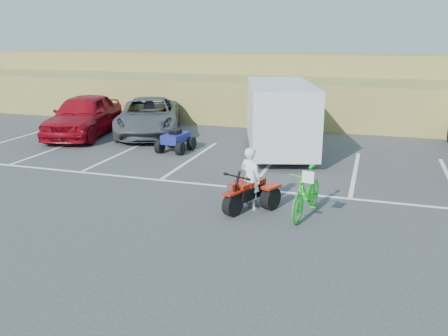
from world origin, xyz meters
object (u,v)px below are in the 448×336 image
(quad_atv_blue, at_px, (176,151))
(quad_atv_green, at_px, (280,152))
(rider, at_px, (250,178))
(green_dirt_bike, at_px, (306,192))
(red_car, at_px, (84,115))
(grey_pickup, at_px, (149,116))
(cargo_trailer, at_px, (280,115))
(red_trike_atv, at_px, (246,210))

(quad_atv_blue, height_order, quad_atv_green, quad_atv_green)
(rider, xyz_separation_m, green_dirt_bike, (1.37, -0.08, -0.19))
(red_car, bearing_deg, green_dirt_bike, -43.64)
(red_car, height_order, quad_atv_blue, red_car)
(grey_pickup, xyz_separation_m, red_car, (-2.42, -1.15, 0.11))
(rider, bearing_deg, green_dirt_bike, -160.91)
(cargo_trailer, bearing_deg, red_trike_atv, -102.73)
(green_dirt_bike, height_order, red_car, red_car)
(grey_pickup, bearing_deg, rider, -71.13)
(grey_pickup, xyz_separation_m, cargo_trailer, (5.91, -1.53, 0.58))
(green_dirt_bike, distance_m, red_car, 12.01)
(cargo_trailer, bearing_deg, green_dirt_bike, -89.55)
(rider, distance_m, cargo_trailer, 5.96)
(red_trike_atv, distance_m, quad_atv_blue, 6.43)
(green_dirt_bike, distance_m, quad_atv_blue, 7.39)
(rider, relative_size, green_dirt_bike, 0.79)
(green_dirt_bike, relative_size, quad_atv_green, 1.33)
(red_trike_atv, distance_m, cargo_trailer, 6.21)
(red_car, relative_size, quad_atv_blue, 3.70)
(rider, height_order, cargo_trailer, cargo_trailer)
(quad_atv_blue, bearing_deg, rider, -46.51)
(grey_pickup, bearing_deg, red_trike_atv, -71.91)
(cargo_trailer, relative_size, quad_atv_green, 3.90)
(red_trike_atv, bearing_deg, quad_atv_green, 115.98)
(quad_atv_blue, bearing_deg, red_trike_atv, -47.69)
(quad_atv_green, bearing_deg, grey_pickup, 165.71)
(red_trike_atv, relative_size, red_car, 0.29)
(grey_pickup, height_order, red_car, red_car)
(grey_pickup, height_order, quad_atv_green, grey_pickup)
(quad_atv_blue, bearing_deg, red_car, 167.35)
(red_car, xyz_separation_m, cargo_trailer, (8.33, -0.38, 0.47))
(grey_pickup, bearing_deg, quad_atv_blue, -69.43)
(green_dirt_bike, height_order, quad_atv_green, green_dirt_bike)
(grey_pickup, distance_m, quad_atv_green, 6.23)
(grey_pickup, height_order, cargo_trailer, cargo_trailer)
(green_dirt_bike, bearing_deg, grey_pickup, 145.83)
(green_dirt_bike, bearing_deg, quad_atv_blue, 147.49)
(red_car, distance_m, quad_atv_blue, 5.02)
(red_trike_atv, height_order, green_dirt_bike, green_dirt_bike)
(green_dirt_bike, xyz_separation_m, grey_pickup, (-7.76, 7.53, 0.17))
(grey_pickup, xyz_separation_m, quad_atv_blue, (2.32, -2.55, -0.76))
(green_dirt_bike, bearing_deg, cargo_trailer, 117.09)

